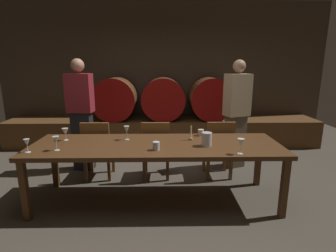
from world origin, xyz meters
The scene contains 21 objects.
ground_plane centered at (0.00, 0.00, 0.00)m, with size 9.21×9.21×0.00m, color #4C443A.
back_wall centered at (0.00, 2.83, 1.48)m, with size 7.09×0.24×2.96m, color #473A2D.
barrel_shelf centered at (0.00, 2.28, 0.27)m, with size 6.38×0.90×0.55m, color brown.
wine_barrel_left centered at (-0.97, 2.28, 0.97)m, with size 0.86×0.80×0.86m.
wine_barrel_center centered at (0.01, 2.28, 0.97)m, with size 0.86×0.80×0.86m.
wine_barrel_right centered at (0.99, 2.28, 0.97)m, with size 0.86×0.80×0.86m.
dining_table centered at (-0.08, -0.14, 0.68)m, with size 2.99×0.94×0.74m.
chair_left centered at (-0.95, 0.53, 0.49)m, with size 0.40×0.40×0.88m.
chair_center centered at (-0.10, 0.52, 0.49)m, with size 0.41×0.41×0.88m.
chair_right centered at (0.83, 0.53, 0.49)m, with size 0.41×0.41×0.88m.
guest_left centered at (-1.27, 0.91, 0.90)m, with size 0.39×0.26×1.76m.
guest_right centered at (1.19, 0.97, 0.89)m, with size 0.44×0.35×1.74m.
candle_center centered at (0.36, 0.02, 0.80)m, with size 0.05×0.05×0.20m.
pitcher centered at (0.52, -0.22, 0.82)m, with size 0.12×0.12×0.16m.
wine_glass_far_left centered at (-1.47, -0.42, 0.85)m, with size 0.06×0.06×0.15m.
wine_glass_left centered at (-1.22, 0.04, 0.85)m, with size 0.08×0.08×0.16m.
wine_glass_center centered at (-1.18, -0.35, 0.86)m, with size 0.08×0.08×0.16m.
wine_glass_right centered at (-0.45, 0.05, 0.87)m, with size 0.07×0.07×0.18m.
wine_glass_far_right centered at (0.83, -0.51, 0.87)m, with size 0.08×0.08×0.17m.
cup_left centered at (-0.07, -0.36, 0.79)m, with size 0.08×0.08×0.10m, color silver.
cup_right centered at (0.52, 0.23, 0.78)m, with size 0.08×0.08×0.08m, color beige.
Camera 1 is at (0.01, -3.18, 1.70)m, focal length 28.26 mm.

